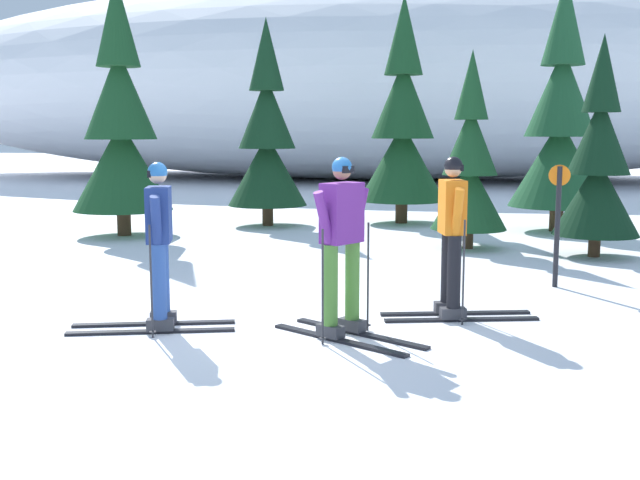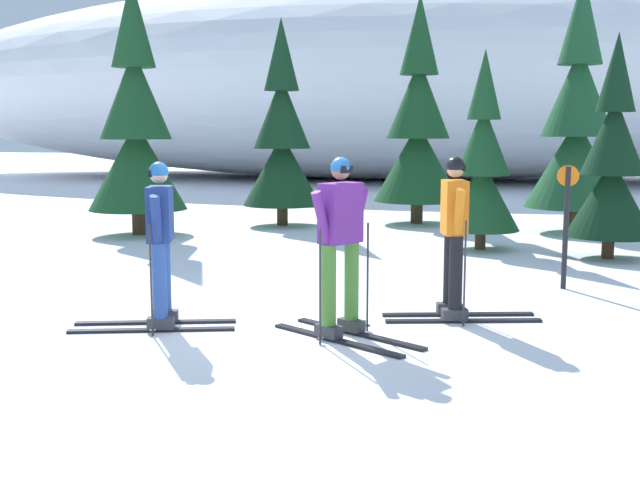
{
  "view_description": "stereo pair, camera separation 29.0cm",
  "coord_description": "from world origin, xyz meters",
  "px_view_note": "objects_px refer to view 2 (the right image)",
  "views": [
    {
      "loc": [
        2.16,
        -7.76,
        2.09
      ],
      "look_at": [
        0.42,
        0.1,
        0.95
      ],
      "focal_mm": 43.07,
      "sensor_mm": 36.0,
      "label": 1
    },
    {
      "loc": [
        2.44,
        -7.69,
        2.09
      ],
      "look_at": [
        0.42,
        0.1,
        0.95
      ],
      "focal_mm": 43.07,
      "sensor_mm": 36.0,
      "label": 2
    }
  ],
  "objects_px": {
    "skier_navy_jacket": "(160,242)",
    "pine_tree_far_left": "(136,129)",
    "skier_orange_jacket": "(454,236)",
    "skier_purple_jacket": "(341,243)",
    "trail_marker_post": "(566,220)",
    "pine_tree_right": "(612,166)",
    "pine_tree_center_left": "(418,129)",
    "pine_tree_left": "(282,140)",
    "pine_tree_center": "(482,167)",
    "pine_tree_center_right": "(577,126)"
  },
  "relations": [
    {
      "from": "pine_tree_center_right",
      "to": "pine_tree_center",
      "type": "bearing_deg",
      "value": -121.26
    },
    {
      "from": "skier_orange_jacket",
      "to": "pine_tree_center_left",
      "type": "xyz_separation_m",
      "value": [
        -1.58,
        8.98,
        1.2
      ]
    },
    {
      "from": "pine_tree_far_left",
      "to": "pine_tree_right",
      "type": "distance_m",
      "value": 9.03
    },
    {
      "from": "pine_tree_left",
      "to": "skier_navy_jacket",
      "type": "bearing_deg",
      "value": -80.8
    },
    {
      "from": "pine_tree_right",
      "to": "trail_marker_post",
      "type": "xyz_separation_m",
      "value": [
        -0.84,
        -2.78,
        -0.61
      ]
    },
    {
      "from": "pine_tree_left",
      "to": "pine_tree_center_left",
      "type": "height_order",
      "value": "pine_tree_center_left"
    },
    {
      "from": "pine_tree_center_left",
      "to": "trail_marker_post",
      "type": "height_order",
      "value": "pine_tree_center_left"
    },
    {
      "from": "pine_tree_left",
      "to": "pine_tree_right",
      "type": "relative_size",
      "value": 1.24
    },
    {
      "from": "skier_navy_jacket",
      "to": "pine_tree_center_right",
      "type": "height_order",
      "value": "pine_tree_center_right"
    },
    {
      "from": "pine_tree_far_left",
      "to": "trail_marker_post",
      "type": "bearing_deg",
      "value": -23.56
    },
    {
      "from": "skier_orange_jacket",
      "to": "trail_marker_post",
      "type": "distance_m",
      "value": 2.45
    },
    {
      "from": "skier_purple_jacket",
      "to": "pine_tree_center",
      "type": "relative_size",
      "value": 0.52
    },
    {
      "from": "skier_orange_jacket",
      "to": "trail_marker_post",
      "type": "height_order",
      "value": "skier_orange_jacket"
    },
    {
      "from": "skier_purple_jacket",
      "to": "pine_tree_center",
      "type": "height_order",
      "value": "pine_tree_center"
    },
    {
      "from": "pine_tree_center",
      "to": "skier_orange_jacket",
      "type": "bearing_deg",
      "value": -90.38
    },
    {
      "from": "pine_tree_center",
      "to": "pine_tree_right",
      "type": "relative_size",
      "value": 0.96
    },
    {
      "from": "skier_orange_jacket",
      "to": "pine_tree_right",
      "type": "bearing_deg",
      "value": 66.24
    },
    {
      "from": "skier_navy_jacket",
      "to": "pine_tree_far_left",
      "type": "xyz_separation_m",
      "value": [
        -3.84,
        6.79,
        1.22
      ]
    },
    {
      "from": "pine_tree_center_left",
      "to": "trail_marker_post",
      "type": "distance_m",
      "value": 7.58
    },
    {
      "from": "skier_orange_jacket",
      "to": "trail_marker_post",
      "type": "relative_size",
      "value": 1.1
    },
    {
      "from": "skier_orange_jacket",
      "to": "pine_tree_right",
      "type": "xyz_separation_m",
      "value": [
        2.14,
        4.86,
        0.59
      ]
    },
    {
      "from": "pine_tree_center",
      "to": "trail_marker_post",
      "type": "bearing_deg",
      "value": -68.86
    },
    {
      "from": "skier_purple_jacket",
      "to": "pine_tree_left",
      "type": "relative_size",
      "value": 0.4
    },
    {
      "from": "trail_marker_post",
      "to": "skier_orange_jacket",
      "type": "bearing_deg",
      "value": -121.92
    },
    {
      "from": "pine_tree_far_left",
      "to": "pine_tree_center",
      "type": "height_order",
      "value": "pine_tree_far_left"
    },
    {
      "from": "pine_tree_center_left",
      "to": "pine_tree_right",
      "type": "xyz_separation_m",
      "value": [
        3.72,
        -4.12,
        -0.61
      ]
    },
    {
      "from": "pine_tree_right",
      "to": "trail_marker_post",
      "type": "relative_size",
      "value": 2.23
    },
    {
      "from": "pine_tree_left",
      "to": "skier_orange_jacket",
      "type": "bearing_deg",
      "value": -60.43
    },
    {
      "from": "skier_orange_jacket",
      "to": "pine_tree_center",
      "type": "bearing_deg",
      "value": 89.62
    },
    {
      "from": "skier_purple_jacket",
      "to": "pine_tree_far_left",
      "type": "relative_size",
      "value": 0.36
    },
    {
      "from": "skier_orange_jacket",
      "to": "pine_tree_right",
      "type": "relative_size",
      "value": 0.49
    },
    {
      "from": "pine_tree_right",
      "to": "trail_marker_post",
      "type": "bearing_deg",
      "value": -106.88
    },
    {
      "from": "skier_orange_jacket",
      "to": "pine_tree_center",
      "type": "relative_size",
      "value": 0.52
    },
    {
      "from": "skier_purple_jacket",
      "to": "pine_tree_right",
      "type": "distance_m",
      "value": 6.74
    },
    {
      "from": "skier_orange_jacket",
      "to": "skier_navy_jacket",
      "type": "relative_size",
      "value": 1.01
    },
    {
      "from": "skier_navy_jacket",
      "to": "pine_tree_right",
      "type": "distance_m",
      "value": 7.94
    },
    {
      "from": "pine_tree_far_left",
      "to": "trail_marker_post",
      "type": "height_order",
      "value": "pine_tree_far_left"
    },
    {
      "from": "pine_tree_center",
      "to": "trail_marker_post",
      "type": "distance_m",
      "value": 3.53
    },
    {
      "from": "pine_tree_center_right",
      "to": "pine_tree_right",
      "type": "xyz_separation_m",
      "value": [
        0.36,
        -3.36,
        -0.66
      ]
    },
    {
      "from": "skier_orange_jacket",
      "to": "pine_tree_left",
      "type": "xyz_separation_m",
      "value": [
        -4.45,
        7.85,
        0.96
      ]
    },
    {
      "from": "pine_tree_left",
      "to": "trail_marker_post",
      "type": "relative_size",
      "value": 2.76
    },
    {
      "from": "trail_marker_post",
      "to": "pine_tree_right",
      "type": "bearing_deg",
      "value": 73.12
    },
    {
      "from": "pine_tree_center",
      "to": "trail_marker_post",
      "type": "height_order",
      "value": "pine_tree_center"
    },
    {
      "from": "pine_tree_far_left",
      "to": "pine_tree_center_right",
      "type": "xyz_separation_m",
      "value": [
        8.62,
        2.59,
        0.05
      ]
    },
    {
      "from": "skier_orange_jacket",
      "to": "skier_purple_jacket",
      "type": "distance_m",
      "value": 1.48
    },
    {
      "from": "skier_orange_jacket",
      "to": "skier_purple_jacket",
      "type": "xyz_separation_m",
      "value": [
        -1.05,
        -1.05,
        0.03
      ]
    },
    {
      "from": "pine_tree_far_left",
      "to": "pine_tree_left",
      "type": "relative_size",
      "value": 1.13
    },
    {
      "from": "skier_purple_jacket",
      "to": "pine_tree_center_left",
      "type": "relative_size",
      "value": 0.36
    },
    {
      "from": "pine_tree_right",
      "to": "pine_tree_center_left",
      "type": "bearing_deg",
      "value": 132.06
    },
    {
      "from": "pine_tree_left",
      "to": "pine_tree_center",
      "type": "relative_size",
      "value": 1.3
    }
  ]
}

